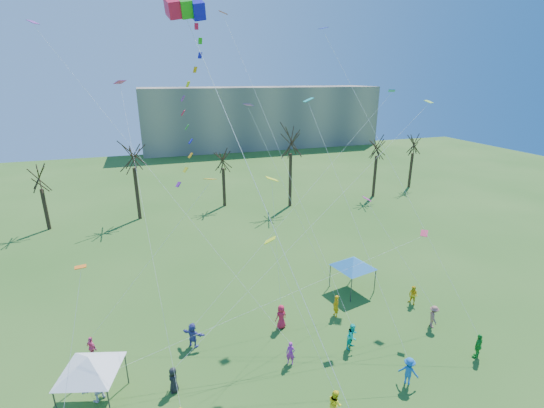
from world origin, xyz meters
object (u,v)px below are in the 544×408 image
object	(u,v)px
distant_building	(262,117)
canopy_tent_white	(89,364)
big_box_kite	(196,110)
canopy_tent_blue	(353,262)

from	to	relation	value
distant_building	canopy_tent_white	world-z (taller)	distant_building
distant_building	canopy_tent_white	bearing A→B (deg)	-113.51
distant_building	big_box_kite	distance (m)	80.44
distant_building	canopy_tent_white	xyz separation A→B (m)	(-33.26, -76.48, -4.81)
distant_building	big_box_kite	world-z (taller)	big_box_kite
distant_building	big_box_kite	bearing A→B (deg)	-109.36
big_box_kite	canopy_tent_white	size ratio (longest dim) A/B	5.38
big_box_kite	canopy_tent_white	xyz separation A→B (m)	(-6.75, -1.01, -13.29)
big_box_kite	distant_building	bearing A→B (deg)	70.64
canopy_tent_white	canopy_tent_blue	xyz separation A→B (m)	(19.84, 6.08, -0.06)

